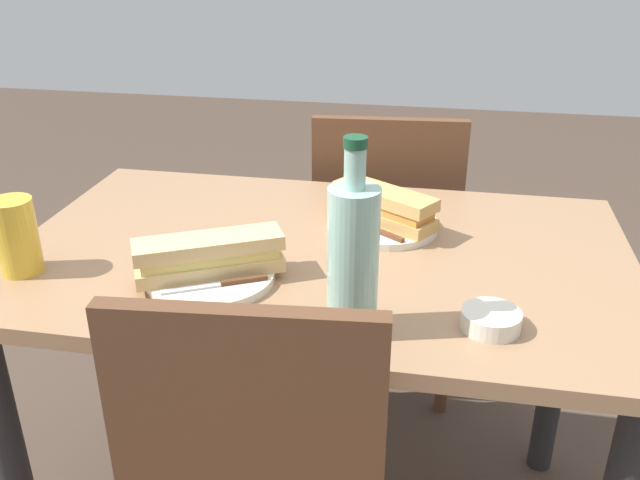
{
  "coord_description": "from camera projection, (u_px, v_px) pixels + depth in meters",
  "views": [
    {
      "loc": [
        -0.22,
        1.16,
        1.3
      ],
      "look_at": [
        0.0,
        0.0,
        0.75
      ],
      "focal_mm": 38.66,
      "sensor_mm": 36.0,
      "label": 1
    }
  ],
  "objects": [
    {
      "name": "plate_far",
      "position": [
        211.0,
        277.0,
        1.2
      ],
      "size": [
        0.22,
        0.22,
        0.01
      ],
      "primitive_type": "cylinder",
      "color": "silver",
      "rests_on": "dining_table"
    },
    {
      "name": "olive_bowl",
      "position": [
        491.0,
        320.0,
        1.06
      ],
      "size": [
        0.09,
        0.09,
        0.03
      ],
      "primitive_type": "cylinder",
      "color": "silver",
      "rests_on": "dining_table"
    },
    {
      "name": "chair_near",
      "position": [
        385.0,
        239.0,
        1.9
      ],
      "size": [
        0.43,
        0.43,
        0.86
      ],
      "color": "brown",
      "rests_on": "ground"
    },
    {
      "name": "water_bottle",
      "position": [
        353.0,
        257.0,
        1.01
      ],
      "size": [
        0.08,
        0.08,
        0.31
      ],
      "color": "#99C6B7",
      "rests_on": "dining_table"
    },
    {
      "name": "plate_near",
      "position": [
        383.0,
        225.0,
        1.4
      ],
      "size": [
        0.22,
        0.22,
        0.01
      ],
      "primitive_type": "cylinder",
      "color": "silver",
      "rests_on": "dining_table"
    },
    {
      "name": "dining_table",
      "position": [
        320.0,
        302.0,
        1.37
      ],
      "size": [
        1.17,
        0.73,
        0.73
      ],
      "color": "#997251",
      "rests_on": "ground"
    },
    {
      "name": "beer_glass",
      "position": [
        17.0,
        236.0,
        1.21
      ],
      "size": [
        0.07,
        0.07,
        0.14
      ],
      "primitive_type": "cylinder",
      "color": "gold",
      "rests_on": "dining_table"
    },
    {
      "name": "baguette_sandwich_near",
      "position": [
        384.0,
        206.0,
        1.39
      ],
      "size": [
        0.22,
        0.18,
        0.07
      ],
      "color": "tan",
      "rests_on": "plate_near"
    },
    {
      "name": "knife_far",
      "position": [
        222.0,
        284.0,
        1.16
      ],
      "size": [
        0.16,
        0.09,
        0.01
      ],
      "color": "silver",
      "rests_on": "plate_far"
    },
    {
      "name": "baguette_sandwich_far",
      "position": [
        209.0,
        255.0,
        1.18
      ],
      "size": [
        0.26,
        0.18,
        0.07
      ],
      "color": "#DBB77A",
      "rests_on": "plate_far"
    },
    {
      "name": "knife_near",
      "position": [
        372.0,
        229.0,
        1.36
      ],
      "size": [
        0.15,
        0.11,
        0.01
      ],
      "color": "silver",
      "rests_on": "plate_near"
    }
  ]
}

